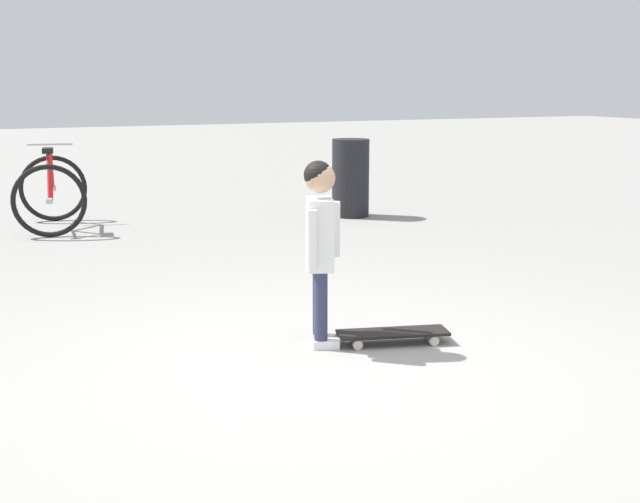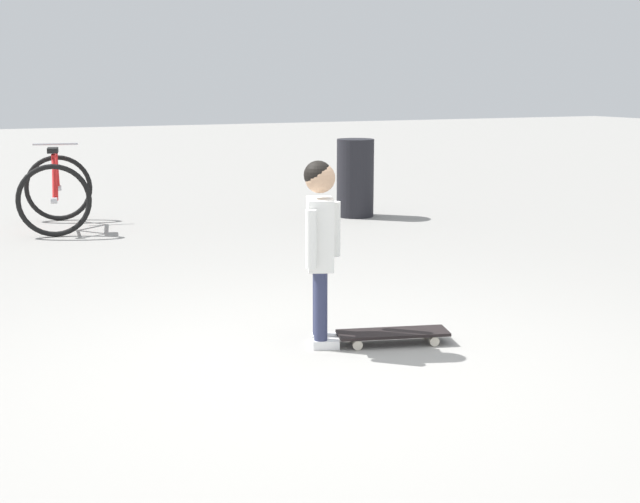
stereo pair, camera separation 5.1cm
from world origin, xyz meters
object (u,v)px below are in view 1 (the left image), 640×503
(child_person, at_px, (320,233))
(bicycle_near, at_px, (51,192))
(trash_bin, at_px, (351,178))
(skateboard, at_px, (393,334))

(child_person, relative_size, bicycle_near, 0.90)
(child_person, xyz_separation_m, trash_bin, (2.38, 4.14, -0.23))
(trash_bin, bearing_deg, bicycle_near, 169.11)
(child_person, bearing_deg, bicycle_near, 99.01)
(child_person, distance_m, bicycle_near, 4.81)
(bicycle_near, bearing_deg, trash_bin, -10.89)
(child_person, relative_size, skateboard, 1.59)
(child_person, relative_size, trash_bin, 1.23)
(skateboard, bearing_deg, bicycle_near, 103.16)
(child_person, distance_m, trash_bin, 4.78)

